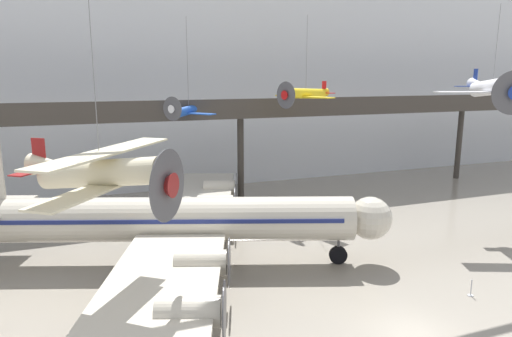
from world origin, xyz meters
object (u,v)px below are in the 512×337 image
(suspended_plane_blue_trainer, at_px, (189,110))
(suspended_plane_white_twin, at_px, (492,88))
(suspended_plane_yellow_lowwing, at_px, (306,94))
(stanchion_barrier, at_px, (471,291))
(airliner_silver_main, at_px, (170,220))
(suspended_plane_cream_biplane, at_px, (101,172))

(suspended_plane_blue_trainer, relative_size, suspended_plane_white_twin, 1.05)
(suspended_plane_yellow_lowwing, xyz_separation_m, stanchion_barrier, (2.02, -19.41, -11.41))
(airliner_silver_main, bearing_deg, suspended_plane_yellow_lowwing, 48.67)
(suspended_plane_white_twin, distance_m, suspended_plane_yellow_lowwing, 15.73)
(suspended_plane_blue_trainer, xyz_separation_m, stanchion_barrier, (12.37, -23.75, -9.81))
(airliner_silver_main, relative_size, suspended_plane_cream_biplane, 3.02)
(airliner_silver_main, height_order, suspended_plane_white_twin, suspended_plane_white_twin)
(airliner_silver_main, height_order, stanchion_barrier, airliner_silver_main)
(suspended_plane_cream_biplane, bearing_deg, stanchion_barrier, 29.91)
(airliner_silver_main, relative_size, stanchion_barrier, 33.37)
(airliner_silver_main, distance_m, suspended_plane_cream_biplane, 11.32)
(suspended_plane_blue_trainer, distance_m, suspended_plane_yellow_lowwing, 11.33)
(airliner_silver_main, xyz_separation_m, suspended_plane_yellow_lowwing, (14.58, 8.22, 8.38))
(suspended_plane_blue_trainer, distance_m, suspended_plane_white_twin, 26.58)
(suspended_plane_cream_biplane, distance_m, suspended_plane_blue_trainer, 23.07)
(suspended_plane_yellow_lowwing, relative_size, stanchion_barrier, 7.83)
(airliner_silver_main, bearing_deg, stanchion_barrier, -14.73)
(airliner_silver_main, distance_m, stanchion_barrier, 20.25)
(suspended_plane_cream_biplane, bearing_deg, suspended_plane_blue_trainer, 104.06)
(airliner_silver_main, height_order, suspended_plane_yellow_lowwing, suspended_plane_yellow_lowwing)
(airliner_silver_main, bearing_deg, suspended_plane_cream_biplane, -98.38)
(suspended_plane_cream_biplane, relative_size, suspended_plane_white_twin, 1.32)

